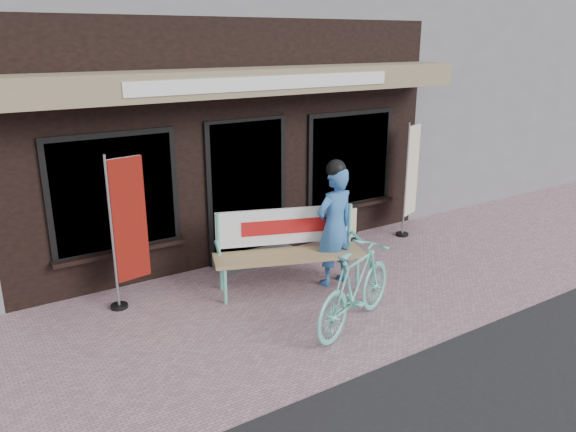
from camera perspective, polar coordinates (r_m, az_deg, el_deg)
ground at (r=7.40m, az=3.57°, el=-9.05°), size 70.00×70.00×0.00m
storefront at (r=11.00m, az=-12.26°, el=15.55°), size 7.00×6.77×6.00m
neighbor_right_near at (r=16.50m, az=16.73°, el=15.13°), size 10.00×7.00×5.60m
bench at (r=7.66m, az=-0.07°, el=-2.78°), size 2.08×1.18×1.10m
person at (r=7.73m, az=4.76°, el=-0.85°), size 0.65×0.46×1.78m
bicycle at (r=6.73m, az=6.86°, el=-7.20°), size 1.75×1.07×1.02m
nobori_red at (r=7.33m, az=-16.04°, el=-1.22°), size 0.60×0.25×2.01m
nobori_cream at (r=9.97m, az=12.35°, el=3.92°), size 0.58×0.32×1.99m
menu_stand at (r=9.09m, az=5.86°, el=-1.15°), size 0.40×0.18×0.79m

